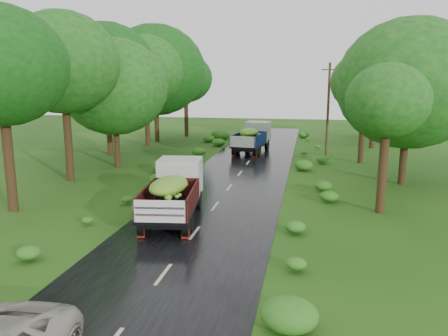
# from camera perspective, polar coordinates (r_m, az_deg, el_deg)

# --- Properties ---
(ground) EXTENTS (120.00, 120.00, 0.00)m
(ground) POSITION_cam_1_polar(r_m,az_deg,el_deg) (14.73, -7.93, -13.64)
(ground) COLOR #12410D
(ground) RESTS_ON ground
(road) EXTENTS (6.50, 80.00, 0.02)m
(road) POSITION_cam_1_polar(r_m,az_deg,el_deg) (19.18, -3.08, -7.48)
(road) COLOR black
(road) RESTS_ON ground
(road_lines) EXTENTS (0.12, 69.60, 0.00)m
(road_lines) POSITION_cam_1_polar(r_m,az_deg,el_deg) (20.10, -2.39, -6.55)
(road_lines) COLOR #BFB78C
(road_lines) RESTS_ON road
(truck_near) EXTENTS (2.81, 6.09, 2.47)m
(truck_near) POSITION_cam_1_polar(r_m,az_deg,el_deg) (19.85, -6.53, -2.72)
(truck_near) COLOR black
(truck_near) RESTS_ON ground
(truck_far) EXTENTS (2.91, 6.24, 2.53)m
(truck_far) POSITION_cam_1_polar(r_m,az_deg,el_deg) (38.39, 3.78, 4.20)
(truck_far) COLOR black
(truck_far) RESTS_ON ground
(utility_pole) EXTENTS (1.29, 0.55, 7.64)m
(utility_pole) POSITION_cam_1_polar(r_m,az_deg,el_deg) (37.36, 13.43, 7.58)
(utility_pole) COLOR #382616
(utility_pole) RESTS_ON ground
(trees_left) EXTENTS (6.74, 32.86, 9.22)m
(trees_left) POSITION_cam_1_polar(r_m,az_deg,el_deg) (37.55, -12.52, 12.00)
(trees_left) COLOR black
(trees_left) RESTS_ON ground
(trees_right) EXTENTS (5.62, 31.53, 8.33)m
(trees_right) POSITION_cam_1_polar(r_m,az_deg,el_deg) (36.68, 19.69, 10.31)
(trees_right) COLOR black
(trees_right) RESTS_ON ground
(shrubs) EXTENTS (11.90, 44.00, 0.70)m
(shrubs) POSITION_cam_1_polar(r_m,az_deg,el_deg) (27.60, 1.44, -0.88)
(shrubs) COLOR #266818
(shrubs) RESTS_ON ground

